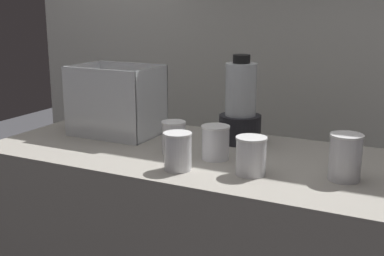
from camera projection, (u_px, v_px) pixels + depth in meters
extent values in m
cube|color=silver|center=(267.00, 35.00, 2.30)|extent=(2.60, 0.04, 2.50)
cube|color=white|center=(118.00, 133.00, 1.95)|extent=(0.32, 0.23, 0.01)
cube|color=white|center=(99.00, 105.00, 1.82)|extent=(0.32, 0.01, 0.26)
cube|color=white|center=(133.00, 95.00, 2.01)|extent=(0.32, 0.01, 0.26)
cube|color=white|center=(84.00, 97.00, 1.98)|extent=(0.01, 0.23, 0.26)
cube|color=white|center=(152.00, 104.00, 1.85)|extent=(0.01, 0.23, 0.26)
cone|color=orange|center=(118.00, 128.00, 1.95)|extent=(0.16, 0.06, 0.02)
cone|color=orange|center=(123.00, 128.00, 1.94)|extent=(0.15, 0.14, 0.03)
cone|color=orange|center=(110.00, 127.00, 1.96)|extent=(0.15, 0.16, 0.02)
cone|color=orange|center=(117.00, 129.00, 1.93)|extent=(0.08, 0.17, 0.03)
cone|color=orange|center=(118.00, 121.00, 1.94)|extent=(0.10, 0.19, 0.03)
cone|color=orange|center=(134.00, 122.00, 1.91)|extent=(0.05, 0.15, 0.03)
cone|color=orange|center=(128.00, 122.00, 1.90)|extent=(0.18, 0.10, 0.03)
cylinder|color=black|center=(240.00, 129.00, 1.82)|extent=(0.15, 0.15, 0.10)
cylinder|color=silver|center=(241.00, 89.00, 1.78)|extent=(0.11, 0.11, 0.19)
cylinder|color=yellow|center=(240.00, 110.00, 1.80)|extent=(0.10, 0.10, 0.04)
cylinder|color=black|center=(242.00, 59.00, 1.76)|extent=(0.06, 0.06, 0.03)
cylinder|color=white|center=(174.00, 138.00, 1.68)|extent=(0.08, 0.08, 0.10)
cylinder|color=maroon|center=(174.00, 144.00, 1.68)|extent=(0.07, 0.07, 0.07)
cylinder|color=white|center=(174.00, 122.00, 1.67)|extent=(0.08, 0.08, 0.01)
cylinder|color=white|center=(178.00, 152.00, 1.51)|extent=(0.08, 0.08, 0.11)
cylinder|color=orange|center=(178.00, 160.00, 1.52)|extent=(0.08, 0.08, 0.06)
cylinder|color=white|center=(178.00, 134.00, 1.50)|extent=(0.09, 0.09, 0.01)
cylinder|color=white|center=(215.00, 143.00, 1.62)|extent=(0.09, 0.09, 0.10)
cylinder|color=yellow|center=(215.00, 149.00, 1.62)|extent=(0.08, 0.08, 0.06)
cylinder|color=white|center=(216.00, 127.00, 1.61)|extent=(0.09, 0.09, 0.01)
cylinder|color=white|center=(251.00, 157.00, 1.47)|extent=(0.09, 0.09, 0.11)
cylinder|color=orange|center=(251.00, 164.00, 1.48)|extent=(0.08, 0.08, 0.06)
cylinder|color=white|center=(252.00, 138.00, 1.46)|extent=(0.09, 0.09, 0.01)
cylinder|color=white|center=(345.00, 158.00, 1.42)|extent=(0.09, 0.09, 0.13)
cylinder|color=yellow|center=(345.00, 165.00, 1.43)|extent=(0.08, 0.08, 0.09)
cylinder|color=white|center=(347.00, 135.00, 1.41)|extent=(0.09, 0.09, 0.01)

